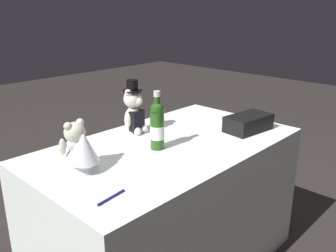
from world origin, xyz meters
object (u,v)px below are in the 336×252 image
gift_case_black (248,123)px  signing_pen (110,198)px  teddy_bear_groom (134,110)px  teddy_bear_bride (78,150)px  champagne_bottle (157,125)px

gift_case_black → signing_pen: bearing=2.6°
teddy_bear_groom → signing_pen: (0.58, 0.51, -0.13)m
teddy_bear_groom → gift_case_black: teddy_bear_groom is taller
teddy_bear_groom → teddy_bear_bride: bearing=22.0°
teddy_bear_bride → signing_pen: size_ratio=1.57×
champagne_bottle → gift_case_black: champagne_bottle is taller
gift_case_black → teddy_bear_groom: bearing=-44.0°
teddy_bear_bride → signing_pen: bearing=77.7°
teddy_bear_bride → gift_case_black: bearing=165.4°
champagne_bottle → signing_pen: (0.49, 0.24, -0.12)m
signing_pen → gift_case_black: (-1.06, -0.05, 0.04)m
teddy_bear_bride → champagne_bottle: (-0.42, 0.07, 0.03)m
teddy_bear_groom → champagne_bottle: (0.09, 0.28, -0.00)m
signing_pen → gift_case_black: bearing=-177.4°
signing_pen → champagne_bottle: bearing=-154.3°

